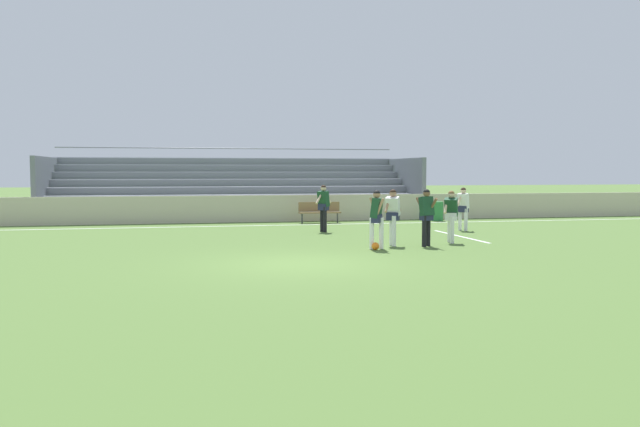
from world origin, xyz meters
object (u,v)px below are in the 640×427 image
at_px(player_dark_challenging, 451,212).
at_px(player_white_overlapping, 463,205).
at_px(player_dark_wide_right, 377,214).
at_px(player_white_on_ball, 393,212).
at_px(player_dark_pressing_high, 426,212).
at_px(soccer_ball, 375,246).
at_px(trash_bin, 437,211).
at_px(bleacher_stand, 236,186).
at_px(bench_near_wall_gap, 320,210).
at_px(player_dark_dropping_back, 323,204).

bearing_deg(player_dark_challenging, player_white_overlapping, 60.45).
bearing_deg(player_dark_wide_right, player_white_overlapping, 44.64).
relative_size(player_dark_wide_right, player_dark_challenging, 1.04).
relative_size(player_dark_wide_right, player_white_on_ball, 1.00).
relative_size(player_dark_pressing_high, soccer_ball, 7.72).
height_order(trash_bin, player_dark_wide_right, player_dark_wide_right).
height_order(bleacher_stand, trash_bin, bleacher_stand).
distance_m(player_white_on_ball, player_dark_challenging, 2.06).
distance_m(trash_bin, player_white_on_ball, 10.28).
relative_size(bleacher_stand, player_dark_pressing_high, 10.38).
relative_size(bench_near_wall_gap, trash_bin, 2.10).
bearing_deg(soccer_ball, player_dark_dropping_back, 92.59).
bearing_deg(bleacher_stand, soccer_ball, -79.38).
bearing_deg(player_dark_dropping_back, soccer_ball, -87.41).
height_order(bleacher_stand, bench_near_wall_gap, bleacher_stand).
bearing_deg(player_white_overlapping, bleacher_stand, 129.13).
bearing_deg(bench_near_wall_gap, player_dark_wide_right, -92.28).
bearing_deg(bench_near_wall_gap, soccer_ball, -92.81).
height_order(player_dark_dropping_back, player_white_overlapping, player_dark_dropping_back).
distance_m(trash_bin, player_dark_wide_right, 11.23).
height_order(player_dark_challenging, soccer_ball, player_dark_challenging).
bearing_deg(player_white_overlapping, player_dark_dropping_back, 173.18).
distance_m(bench_near_wall_gap, soccer_ball, 9.74).
height_order(trash_bin, player_dark_dropping_back, player_dark_dropping_back).
bearing_deg(player_dark_pressing_high, soccer_ball, -162.47).
bearing_deg(player_white_overlapping, bench_near_wall_gap, 133.61).
xyz_separation_m(bench_near_wall_gap, player_dark_pressing_high, (1.26, -9.17, 0.47)).
xyz_separation_m(player_dark_wide_right, player_white_overlapping, (4.85, 4.79, -0.05)).
height_order(bleacher_stand, player_white_on_ball, bleacher_stand).
bearing_deg(player_dark_dropping_back, trash_bin, 34.09).
height_order(bench_near_wall_gap, player_white_on_ball, player_white_on_ball).
xyz_separation_m(bleacher_stand, soccer_ball, (2.70, -14.43, -1.40)).
xyz_separation_m(player_white_on_ball, soccer_ball, (-0.81, -0.90, -0.90)).
xyz_separation_m(bleacher_stand, player_white_on_ball, (3.52, -13.53, -0.50)).
xyz_separation_m(player_white_on_ball, player_white_overlapping, (4.14, 4.11, -0.05)).
bearing_deg(player_dark_pressing_high, player_dark_dropping_back, 111.36).
bearing_deg(player_dark_wide_right, player_white_on_ball, 43.51).
relative_size(bleacher_stand, player_dark_challenging, 10.87).
distance_m(player_dark_pressing_high, player_dark_dropping_back, 5.46).
height_order(player_white_on_ball, player_dark_pressing_high, player_dark_pressing_high).
bearing_deg(soccer_ball, player_dark_pressing_high, 17.53).
distance_m(bleacher_stand, player_white_overlapping, 12.15).
relative_size(trash_bin, player_white_on_ball, 0.51).
bearing_deg(bench_near_wall_gap, trash_bin, 1.01).
distance_m(bench_near_wall_gap, player_white_overlapping, 6.50).
height_order(bench_near_wall_gap, soccer_ball, bench_near_wall_gap).
bearing_deg(trash_bin, player_white_overlapping, -101.27).
relative_size(trash_bin, soccer_ball, 3.89).
height_order(trash_bin, player_white_overlapping, player_white_overlapping).
height_order(bleacher_stand, player_white_overlapping, bleacher_stand).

